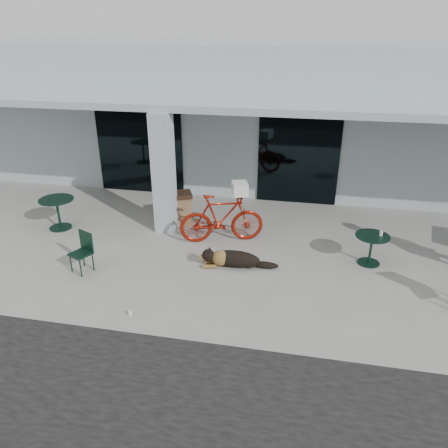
% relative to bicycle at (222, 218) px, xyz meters
% --- Properties ---
extents(ground, '(80.00, 80.00, 0.00)m').
position_rel_bicycle_xyz_m(ground, '(-0.09, -1.90, -0.63)').
color(ground, '#A19F98').
rests_on(ground, ground).
extents(building, '(22.00, 7.00, 4.50)m').
position_rel_bicycle_xyz_m(building, '(-0.09, 6.60, 1.62)').
color(building, '#A7B4BE').
rests_on(building, ground).
extents(storefront_glass_left, '(2.80, 0.06, 2.70)m').
position_rel_bicycle_xyz_m(storefront_glass_left, '(-3.29, 3.08, 0.72)').
color(storefront_glass_left, black).
rests_on(storefront_glass_left, ground).
extents(storefront_glass_right, '(2.40, 0.06, 2.70)m').
position_rel_bicycle_xyz_m(storefront_glass_right, '(1.71, 3.08, 0.72)').
color(storefront_glass_right, black).
rests_on(storefront_glass_right, ground).
extents(column, '(0.50, 0.50, 3.12)m').
position_rel_bicycle_xyz_m(column, '(-1.59, 0.40, 0.93)').
color(column, '#A7B4BE').
rests_on(column, ground).
extents(overhang, '(22.00, 2.80, 0.18)m').
position_rel_bicycle_xyz_m(overhang, '(-0.09, 1.70, 2.58)').
color(overhang, '#A7B4BE').
rests_on(overhang, column).
extents(bicycle, '(2.19, 1.21, 1.27)m').
position_rel_bicycle_xyz_m(bicycle, '(0.00, 0.00, 0.00)').
color(bicycle, maroon).
rests_on(bicycle, ground).
extents(laundry_basket, '(0.49, 0.57, 0.29)m').
position_rel_bicycle_xyz_m(laundry_basket, '(0.43, 0.14, 0.78)').
color(laundry_basket, white).
rests_on(laundry_basket, bicycle).
extents(dog, '(1.39, 0.69, 0.44)m').
position_rel_bicycle_xyz_m(dog, '(0.55, -1.20, -0.41)').
color(dog, black).
rests_on(dog, ground).
extents(cup_near_dog, '(0.08, 0.08, 0.09)m').
position_rel_bicycle_xyz_m(cup_near_dog, '(-1.09, -3.40, -0.59)').
color(cup_near_dog, white).
rests_on(cup_near_dog, ground).
extents(cafe_table_near, '(0.94, 0.94, 0.85)m').
position_rel_bicycle_xyz_m(cafe_table_near, '(-4.45, -0.10, -0.21)').
color(cafe_table_near, '#102F22').
rests_on(cafe_table_near, ground).
extents(cafe_chair_near, '(0.57, 0.59, 0.92)m').
position_rel_bicycle_xyz_m(cafe_chair_near, '(-2.75, -2.08, -0.17)').
color(cafe_chair_near, '#102F22').
rests_on(cafe_chair_near, ground).
extents(cafe_table_far, '(0.99, 0.99, 0.72)m').
position_rel_bicycle_xyz_m(cafe_table_far, '(3.57, -0.45, -0.27)').
color(cafe_table_far, '#102F22').
rests_on(cafe_table_far, ground).
extents(cup_on_table, '(0.10, 0.10, 0.10)m').
position_rel_bicycle_xyz_m(cup_on_table, '(3.75, -0.41, 0.14)').
color(cup_on_table, white).
rests_on(cup_on_table, cafe_table_far).
extents(trash_receptacle, '(0.69, 0.69, 0.89)m').
position_rel_bicycle_xyz_m(trash_receptacle, '(-1.29, 0.90, -0.19)').
color(trash_receptacle, brown).
rests_on(trash_receptacle, ground).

